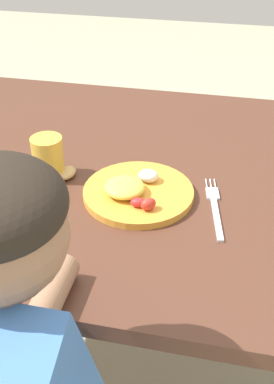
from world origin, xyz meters
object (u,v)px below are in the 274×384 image
(drinking_cup, at_px, (48,158))
(fork, at_px, (215,207))
(plate, at_px, (136,191))
(spoon, at_px, (60,181))

(drinking_cup, bearing_deg, fork, -6.75)
(plate, relative_size, spoon, 1.28)
(spoon, bearing_deg, plate, -86.11)
(fork, distance_m, spoon, 0.35)
(plate, distance_m, spoon, 0.18)
(fork, bearing_deg, plate, 77.56)
(fork, distance_m, drinking_cup, 0.39)
(spoon, height_order, drinking_cup, drinking_cup)
(spoon, distance_m, drinking_cup, 0.06)
(plate, distance_m, fork, 0.17)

